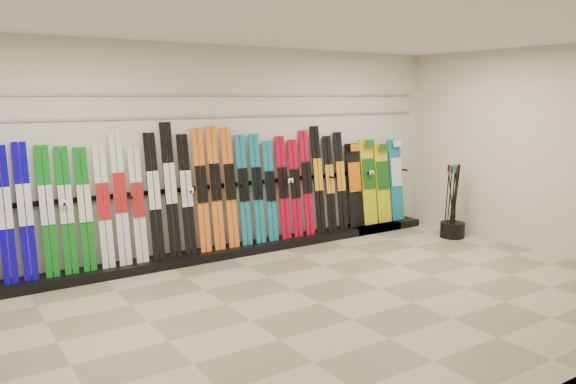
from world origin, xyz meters
TOP-DOWN VIEW (x-y plane):
  - floor at (0.00, 0.00)m, footprint 8.00×8.00m
  - back_wall at (0.00, 2.50)m, footprint 8.00×0.00m
  - right_wall at (4.00, 0.00)m, footprint 0.00×5.00m
  - ceiling at (0.00, 0.00)m, footprint 8.00×8.00m
  - ski_rack_base at (0.22, 2.28)m, footprint 8.00×0.40m
  - skis at (-0.45, 2.34)m, footprint 5.37×0.27m
  - snowboards at (2.93, 2.35)m, footprint 1.24×0.22m
  - pole_bin at (3.60, 1.21)m, footprint 0.39×0.39m
  - ski_poles at (3.59, 1.22)m, footprint 0.34×0.28m
  - slatwall_rail_0 at (0.00, 2.48)m, footprint 7.60×0.02m
  - slatwall_rail_1 at (0.00, 2.48)m, footprint 7.60×0.02m

SIDE VIEW (x-z plane):
  - floor at x=0.00m, z-range 0.00..0.00m
  - ski_rack_base at x=0.22m, z-range 0.00..0.12m
  - pole_bin at x=3.60m, z-range 0.00..0.25m
  - ski_poles at x=3.59m, z-range 0.02..1.20m
  - snowboards at x=2.93m, z-range 0.10..1.55m
  - skis at x=-0.45m, z-range 0.02..1.84m
  - back_wall at x=0.00m, z-range -2.50..5.50m
  - right_wall at x=4.00m, z-range -1.00..4.00m
  - slatwall_rail_0 at x=0.00m, z-range 1.98..2.02m
  - slatwall_rail_1 at x=0.00m, z-range 2.28..2.31m
  - ceiling at x=0.00m, z-range 3.00..3.00m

